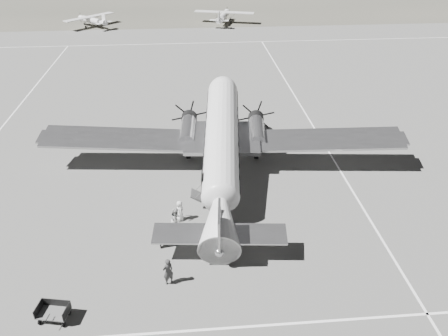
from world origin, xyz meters
TOP-DOWN VIEW (x-y plane):
  - ground at (0.00, 0.00)m, footprint 260.00×260.00m
  - taxi_line_near at (0.00, -14.00)m, footprint 60.00×0.15m
  - taxi_line_right at (12.00, 0.00)m, footprint 0.15×80.00m
  - taxi_line_horizon at (0.00, 40.00)m, footprint 90.00×0.15m
  - dc3_airliner at (2.39, 0.03)m, footprint 30.90×22.88m
  - light_plane_left at (-16.43, 52.29)m, footprint 12.57×12.59m
  - light_plane_right at (7.02, 53.09)m, footprint 12.99×11.54m
  - baggage_cart_near at (-1.53, -7.19)m, footprint 1.62×1.26m
  - baggage_cart_far at (-7.25, -12.67)m, footprint 1.84×1.46m
  - ground_crew at (-1.47, -10.63)m, footprint 0.76×0.68m
  - ramp_agent at (-1.03, -6.06)m, footprint 1.03×1.12m
  - passenger at (-0.82, -4.85)m, footprint 0.62×0.81m

SIDE VIEW (x-z plane):
  - ground at x=0.00m, z-range 0.00..0.00m
  - taxi_line_near at x=0.00m, z-range 0.00..0.01m
  - taxi_line_right at x=12.00m, z-range 0.00..0.01m
  - taxi_line_horizon at x=0.00m, z-range 0.00..0.01m
  - baggage_cart_near at x=-1.53m, z-range 0.00..0.83m
  - baggage_cart_far at x=-7.25m, z-range 0.00..0.93m
  - passenger at x=-0.82m, z-range 0.00..1.49m
  - ground_crew at x=-1.47m, z-range 0.00..1.74m
  - ramp_agent at x=-1.03m, z-range 0.00..1.84m
  - light_plane_left at x=-16.43m, z-range 0.00..2.04m
  - light_plane_right at x=7.02m, z-range 0.00..2.28m
  - dc3_airliner at x=2.39m, z-range 0.00..5.54m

